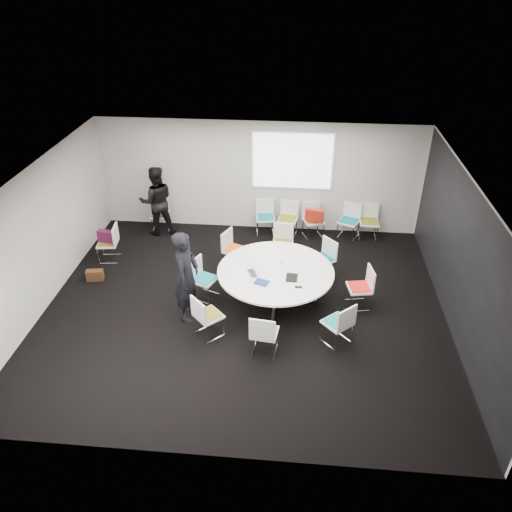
# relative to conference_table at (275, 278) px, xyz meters

# --- Properties ---
(room_shell) EXTENTS (8.08, 7.08, 2.88)m
(room_shell) POSITION_rel_conference_table_xyz_m (-0.51, -0.33, 0.85)
(room_shell) COLOR black
(room_shell) RESTS_ON ground
(conference_table) EXTENTS (2.34, 2.34, 0.73)m
(conference_table) POSITION_rel_conference_table_xyz_m (0.00, 0.00, 0.00)
(conference_table) COLOR silver
(conference_table) RESTS_ON ground
(projection_screen) EXTENTS (1.90, 0.03, 1.35)m
(projection_screen) POSITION_rel_conference_table_xyz_m (0.20, 3.13, 1.30)
(projection_screen) COLOR white
(projection_screen) RESTS_ON room_shell
(chair_ring_a) EXTENTS (0.52, 0.53, 0.88)m
(chair_ring_a) POSITION_rel_conference_table_xyz_m (1.69, -0.04, -0.28)
(chair_ring_a) COLOR silver
(chair_ring_a) RESTS_ON ground
(chair_ring_b) EXTENTS (0.64, 0.64, 0.88)m
(chair_ring_b) POSITION_rel_conference_table_xyz_m (0.97, 0.97, -0.28)
(chair_ring_b) COLOR silver
(chair_ring_b) RESTS_ON ground
(chair_ring_c) EXTENTS (0.47, 0.46, 0.88)m
(chair_ring_c) POSITION_rel_conference_table_xyz_m (0.08, 1.56, -0.28)
(chair_ring_c) COLOR silver
(chair_ring_c) RESTS_ON ground
(chair_ring_d) EXTENTS (0.59, 0.60, 0.88)m
(chair_ring_d) POSITION_rel_conference_table_xyz_m (-0.99, 1.19, -0.28)
(chair_ring_d) COLOR silver
(chair_ring_d) RESTS_ON ground
(chair_ring_e) EXTENTS (0.59, 0.60, 0.88)m
(chair_ring_e) POSITION_rel_conference_table_xyz_m (-1.46, -0.03, -0.28)
(chair_ring_e) COLOR silver
(chair_ring_e) RESTS_ON ground
(chair_ring_f) EXTENTS (0.64, 0.64, 0.88)m
(chair_ring_f) POSITION_rel_conference_table_xyz_m (-1.17, -1.21, -0.28)
(chair_ring_f) COLOR silver
(chair_ring_f) RESTS_ON ground
(chair_ring_g) EXTENTS (0.51, 0.50, 0.88)m
(chair_ring_g) POSITION_rel_conference_table_xyz_m (-0.10, -1.59, -0.28)
(chair_ring_g) COLOR silver
(chair_ring_g) RESTS_ON ground
(chair_ring_h) EXTENTS (0.64, 0.64, 0.88)m
(chair_ring_h) POSITION_rel_conference_table_xyz_m (1.20, -1.19, -0.28)
(chair_ring_h) COLOR silver
(chair_ring_h) RESTS_ON ground
(chair_back_a) EXTENTS (0.52, 0.51, 0.88)m
(chair_back_a) POSITION_rel_conference_table_xyz_m (-0.42, 2.84, -0.28)
(chair_back_a) COLOR silver
(chair_back_a) RESTS_ON ground
(chair_back_b) EXTENTS (0.53, 0.52, 0.88)m
(chair_back_b) POSITION_rel_conference_table_xyz_m (0.14, 2.80, -0.28)
(chair_back_b) COLOR silver
(chair_back_b) RESTS_ON ground
(chair_back_c) EXTENTS (0.59, 0.58, 0.88)m
(chair_back_c) POSITION_rel_conference_table_xyz_m (0.79, 2.79, -0.28)
(chair_back_c) COLOR silver
(chair_back_c) RESTS_ON ground
(chair_back_d) EXTENTS (0.60, 0.60, 0.88)m
(chair_back_d) POSITION_rel_conference_table_xyz_m (1.67, 2.84, -0.28)
(chair_back_d) COLOR silver
(chair_back_d) RESTS_ON ground
(chair_back_e) EXTENTS (0.46, 0.45, 0.88)m
(chair_back_e) POSITION_rel_conference_table_xyz_m (2.16, 2.84, -0.28)
(chair_back_e) COLOR silver
(chair_back_e) RESTS_ON ground
(chair_spare_left) EXTENTS (0.50, 0.51, 0.88)m
(chair_spare_left) POSITION_rel_conference_table_xyz_m (-3.92, 1.23, -0.28)
(chair_spare_left) COLOR silver
(chair_spare_left) RESTS_ON ground
(chair_person_back) EXTENTS (0.51, 0.50, 0.88)m
(chair_person_back) POSITION_rel_conference_table_xyz_m (-3.11, 2.79, -0.28)
(chair_person_back) COLOR silver
(chair_person_back) RESTS_ON ground
(person_main) EXTENTS (0.54, 0.74, 1.87)m
(person_main) POSITION_rel_conference_table_xyz_m (-1.65, -0.68, 0.38)
(person_main) COLOR black
(person_main) RESTS_ON ground
(person_back) EXTENTS (1.04, 0.93, 1.78)m
(person_back) POSITION_rel_conference_table_xyz_m (-3.11, 2.63, 0.34)
(person_back) COLOR black
(person_back) RESTS_ON ground
(laptop) EXTENTS (0.30, 0.35, 0.02)m
(laptop) POSITION_rel_conference_table_xyz_m (-0.41, -0.14, 0.19)
(laptop) COLOR #333338
(laptop) RESTS_ON conference_table
(laptop_lid) EXTENTS (0.13, 0.28, 0.22)m
(laptop_lid) POSITION_rel_conference_table_xyz_m (-0.47, 0.10, 0.31)
(laptop_lid) COLOR silver
(laptop_lid) RESTS_ON conference_table
(notebook_black) EXTENTS (0.24, 0.31, 0.02)m
(notebook_black) POSITION_rel_conference_table_xyz_m (0.33, -0.24, 0.19)
(notebook_black) COLOR black
(notebook_black) RESTS_ON conference_table
(tablet_folio) EXTENTS (0.31, 0.28, 0.03)m
(tablet_folio) POSITION_rel_conference_table_xyz_m (-0.25, -0.46, 0.19)
(tablet_folio) COLOR navy
(tablet_folio) RESTS_ON conference_table
(papers_right) EXTENTS (0.35, 0.37, 0.00)m
(papers_right) POSITION_rel_conference_table_xyz_m (0.62, 0.35, 0.18)
(papers_right) COLOR white
(papers_right) RESTS_ON conference_table
(papers_front) EXTENTS (0.34, 0.27, 0.00)m
(papers_front) POSITION_rel_conference_table_xyz_m (0.75, -0.07, 0.18)
(papers_front) COLOR silver
(papers_front) RESTS_ON conference_table
(cup) EXTENTS (0.08, 0.08, 0.09)m
(cup) POSITION_rel_conference_table_xyz_m (0.09, 0.27, 0.22)
(cup) COLOR white
(cup) RESTS_ON conference_table
(phone) EXTENTS (0.14, 0.07, 0.01)m
(phone) POSITION_rel_conference_table_xyz_m (0.47, -0.55, 0.18)
(phone) COLOR black
(phone) RESTS_ON conference_table
(maroon_bag) EXTENTS (0.42, 0.21, 0.28)m
(maroon_bag) POSITION_rel_conference_table_xyz_m (-3.94, 1.23, 0.07)
(maroon_bag) COLOR #4A1332
(maroon_bag) RESTS_ON chair_spare_left
(brown_bag) EXTENTS (0.38, 0.22, 0.24)m
(brown_bag) POSITION_rel_conference_table_xyz_m (-3.98, 0.38, -0.43)
(brown_bag) COLOR #3C2413
(brown_bag) RESTS_ON ground
(red_jacket) EXTENTS (0.47, 0.26, 0.36)m
(red_jacket) POSITION_rel_conference_table_xyz_m (0.79, 2.57, 0.15)
(red_jacket) COLOR #B12315
(red_jacket) RESTS_ON chair_back_c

